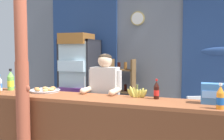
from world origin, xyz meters
name	(u,v)px	position (x,y,z in m)	size (l,w,h in m)	color
back_wall_curtained	(141,55)	(0.02, 2.68, 1.46)	(5.46, 0.22, 2.85)	slate
stall_counter	(86,131)	(-0.09, 0.36, 0.60)	(3.13, 0.52, 0.99)	brown
timber_post	(22,67)	(-0.78, 0.11, 1.36)	(0.18, 0.16, 2.84)	brown
drink_fridge	(79,77)	(-1.09, 2.15, 1.02)	(0.65, 0.73, 1.87)	#232328
bottle_shelf_rack	(122,94)	(-0.26, 2.33, 0.72)	(0.48, 0.28, 1.38)	brown
plastic_lawn_chair	(197,118)	(1.12, 1.85, 0.49)	(0.58, 0.58, 0.86)	silver
shopkeeper	(105,95)	(-0.06, 0.89, 0.94)	(0.47, 0.42, 1.50)	#28282D
soda_bottle_lime_soda	(11,81)	(-1.37, 0.58, 1.12)	(0.09, 0.09, 0.30)	#75C64C
soda_bottle_cola	(156,90)	(0.69, 0.61, 1.09)	(0.06, 0.06, 0.23)	black
soda_bottle_orange_soda	(220,98)	(1.35, 0.30, 1.10)	(0.07, 0.07, 0.25)	orange
snack_box_biscuit	(213,94)	(1.30, 0.54, 1.10)	(0.24, 0.15, 0.22)	#3D75B7
pastry_tray	(45,90)	(-0.83, 0.62, 1.01)	(0.41, 0.41, 0.07)	#BCBCC1
banana_bunch	(137,93)	(0.46, 0.62, 1.05)	(0.26, 0.07, 0.16)	#CCC14C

